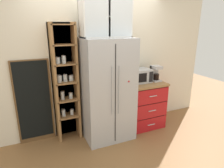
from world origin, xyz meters
name	(u,v)px	position (x,y,z in m)	size (l,w,h in m)	color
ground_plane	(107,134)	(0.00, 0.00, 0.00)	(10.50, 10.50, 0.00)	olive
wall_back_cream	(99,65)	(0.00, 0.40, 1.27)	(4.82, 0.10, 2.55)	silver
refrigerator	(107,90)	(0.00, -0.01, 0.90)	(0.86, 0.74, 1.80)	#B7BABF
pantry_shelf_column	(65,82)	(-0.67, 0.27, 1.05)	(0.44, 0.31, 2.05)	brown
counter_cabinet	(143,104)	(0.83, 0.05, 0.46)	(0.74, 0.63, 0.92)	red
microwave	(139,76)	(0.72, 0.10, 1.05)	(0.44, 0.33, 0.26)	#B7BABF
coffee_maker	(155,73)	(1.07, 0.06, 1.08)	(0.17, 0.20, 0.31)	#B7B7BC
mug_red	(146,81)	(0.83, -0.01, 0.97)	(0.11, 0.08, 0.09)	red
bottle_amber	(145,77)	(0.83, 0.03, 1.03)	(0.06, 0.06, 0.25)	brown
upper_cabinet	(105,17)	(0.00, 0.04, 2.12)	(0.82, 0.32, 0.65)	silver
chalkboard_menu	(34,102)	(-1.21, 0.33, 0.74)	(0.60, 0.04, 1.47)	brown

